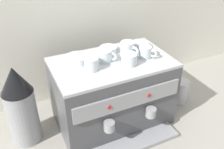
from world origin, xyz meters
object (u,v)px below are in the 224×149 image
Objects in this scene: espresso_machine at (112,92)px; ceramic_bowl_1 at (140,46)px; ceramic_cup_1 at (105,56)px; milk_pitcher at (180,91)px; ceramic_cup_4 at (92,64)px; ceramic_bowl_0 at (77,59)px; ceramic_cup_3 at (146,52)px; ceramic_cup_0 at (129,59)px; ceramic_cup_2 at (128,49)px; ceramic_bowl_2 at (108,50)px; coffee_grinder at (21,106)px.

espresso_machine is 6.81× the size of ceramic_bowl_1.
milk_pitcher is at bearing -5.77° from ceramic_cup_1.
ceramic_cup_4 reaches higher than ceramic_cup_1.
ceramic_cup_1 is at bearing -21.53° from ceramic_bowl_0.
ceramic_cup_1 and ceramic_cup_3 have the same top height.
ceramic_cup_0 and ceramic_cup_1 have the same top height.
ceramic_cup_2 is 0.10m from ceramic_cup_3.
ceramic_cup_2 is at bearing -44.00° from ceramic_bowl_2.
ceramic_bowl_2 is (-0.04, 0.17, -0.02)m from ceramic_cup_0.
coffee_grinder reaches higher than ceramic_bowl_0.
ceramic_cup_1 reaches higher than coffee_grinder.
ceramic_cup_3 is 0.31m from ceramic_cup_4.
espresso_machine is 5.30× the size of ceramic_bowl_0.
coffee_grinder is (-0.50, 0.06, 0.03)m from espresso_machine.
ceramic_cup_4 is 0.35m from ceramic_bowl_1.
ceramic_cup_2 is 0.76× the size of milk_pitcher.
espresso_machine is 5.47× the size of ceramic_cup_0.
ceramic_bowl_1 reaches higher than espresso_machine.
ceramic_cup_2 is at bearing 170.60° from milk_pitcher.
ceramic_cup_1 reaches higher than milk_pitcher.
coffee_grinder is (-0.37, 0.09, -0.20)m from ceramic_cup_4.
ceramic_bowl_2 is at bearing 76.59° from espresso_machine.
ceramic_bowl_1 is 0.45m from milk_pitcher.
ceramic_bowl_2 is at bearing 5.94° from coffee_grinder.
ceramic_cup_2 reaches higher than ceramic_cup_1.
coffee_grinder is (-0.33, -0.02, -0.19)m from ceramic_bowl_0.
ceramic_bowl_0 is 0.74m from milk_pitcher.
espresso_machine is 4.11× the size of milk_pitcher.
ceramic_cup_4 is 1.02× the size of ceramic_bowl_1.
ceramic_cup_4 is at bearing 179.76° from milk_pitcher.
ceramic_bowl_0 is (-0.17, 0.08, 0.22)m from espresso_machine.
coffee_grinder is (-0.71, -0.02, -0.19)m from ceramic_bowl_1.
espresso_machine is 0.50m from coffee_grinder.
ceramic_cup_2 is at bearing 13.84° from ceramic_cup_4.
ceramic_cup_2 reaches higher than ceramic_cup_0.
espresso_machine is 0.32m from ceramic_bowl_1.
coffee_grinder is at bearing 175.52° from ceramic_cup_1.
ceramic_cup_4 is (-0.31, 0.00, 0.00)m from ceramic_cup_3.
ceramic_bowl_0 is (-0.36, 0.11, -0.01)m from ceramic_cup_3.
ceramic_cup_0 is 0.26× the size of coffee_grinder.
ceramic_cup_0 is at bearing -41.82° from espresso_machine.
ceramic_cup_0 is 1.20× the size of ceramic_bowl_2.
espresso_machine is at bearing -163.82° from ceramic_cup_2.
ceramic_bowl_2 is (0.20, 0.04, -0.00)m from ceramic_bowl_0.
ceramic_cup_0 is 0.10m from ceramic_cup_2.
ceramic_cup_0 is at bearing -175.95° from milk_pitcher.
espresso_machine is at bearing 11.77° from ceramic_cup_4.
ceramic_cup_4 reaches higher than ceramic_cup_0.
ceramic_bowl_0 is 0.27× the size of coffee_grinder.
ceramic_cup_2 reaches higher than coffee_grinder.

